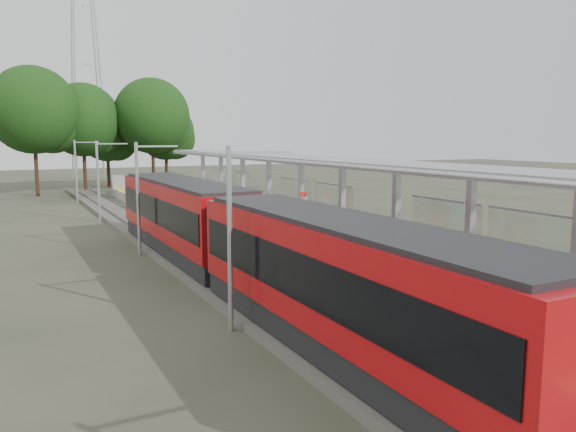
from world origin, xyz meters
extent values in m
cube|color=#59544C|center=(-4.50, 20.00, 0.12)|extent=(3.00, 70.00, 0.24)
cube|color=gray|center=(0.00, 20.00, 0.50)|extent=(6.00, 50.00, 1.00)
cube|color=gold|center=(-2.55, 20.00, 1.01)|extent=(0.60, 50.00, 0.02)
cube|color=#9EA0A5|center=(0.00, 44.95, 1.60)|extent=(6.00, 0.10, 1.20)
cube|color=black|center=(-4.50, 3.62, 0.65)|extent=(2.50, 13.50, 0.70)
cube|color=#A30B0F|center=(-4.50, 3.62, 2.25)|extent=(2.65, 13.50, 2.50)
cube|color=black|center=(-4.50, 3.62, 2.30)|extent=(2.72, 12.96, 1.20)
cube|color=black|center=(-4.50, 3.62, 3.55)|extent=(2.40, 12.82, 0.15)
cube|color=#0D8389|center=(-3.14, 3.62, 2.10)|extent=(0.04, 1.30, 2.00)
cylinder|color=black|center=(-4.50, -1.10, 0.35)|extent=(2.20, 0.70, 0.70)
cube|color=black|center=(-4.50, 17.72, 0.65)|extent=(2.50, 13.50, 0.70)
cube|color=#A30B0F|center=(-4.50, 17.72, 2.25)|extent=(2.65, 13.50, 2.50)
cube|color=black|center=(-4.50, 17.72, 2.30)|extent=(2.72, 12.96, 1.20)
cube|color=black|center=(-4.50, 17.72, 3.55)|extent=(2.40, 12.82, 0.15)
cube|color=#0D8389|center=(-3.14, 17.72, 2.10)|extent=(0.04, 1.30, 2.00)
cylinder|color=black|center=(-4.50, 13.00, 0.35)|extent=(2.20, 0.70, 0.70)
cube|color=black|center=(-4.50, 10.67, 2.00)|extent=(2.30, 0.80, 2.40)
cube|color=#9EA0A5|center=(2.00, 6.00, 2.75)|extent=(0.25, 0.25, 3.50)
cube|color=#9EA0A5|center=(2.00, 10.00, 2.75)|extent=(0.25, 0.25, 3.50)
cube|color=#9EA0A5|center=(2.00, 14.00, 2.75)|extent=(0.25, 0.25, 3.50)
cube|color=#9EA0A5|center=(2.00, 18.00, 2.75)|extent=(0.25, 0.25, 3.50)
cube|color=#9EA0A5|center=(2.00, 22.00, 2.75)|extent=(0.25, 0.25, 3.50)
cube|color=#9EA0A5|center=(2.00, 26.00, 2.75)|extent=(0.25, 0.25, 3.50)
cube|color=#9EA0A5|center=(2.00, 30.00, 2.75)|extent=(0.25, 0.25, 3.50)
cube|color=#9EA0A5|center=(2.00, 34.00, 2.75)|extent=(0.25, 0.25, 3.50)
cube|color=gray|center=(1.60, 16.00, 4.58)|extent=(3.20, 38.00, 0.16)
cylinder|color=#9EA0A5|center=(0.05, 16.00, 4.50)|extent=(0.24, 38.00, 0.24)
cube|color=silver|center=(2.70, 4.00, 2.20)|extent=(0.05, 3.70, 2.20)
cube|color=silver|center=(2.70, 8.00, 2.20)|extent=(0.05, 3.70, 2.20)
cube|color=silver|center=(2.70, 16.00, 2.20)|extent=(0.05, 3.70, 2.20)
cube|color=silver|center=(2.70, 20.00, 2.20)|extent=(0.05, 3.70, 2.20)
cube|color=silver|center=(2.70, 28.00, 2.20)|extent=(0.05, 3.70, 2.20)
cube|color=silver|center=(2.70, 32.00, 2.20)|extent=(0.05, 3.70, 2.20)
cylinder|color=#382316|center=(-8.95, 50.96, 2.73)|extent=(0.36, 0.36, 5.45)
sphere|color=#1A4513|center=(-8.95, 50.96, 8.18)|extent=(8.29, 8.29, 8.29)
cylinder|color=#382316|center=(-4.27, 53.23, 2.46)|extent=(0.36, 0.36, 4.93)
sphere|color=#1A4513|center=(-4.27, 53.23, 7.39)|extent=(7.49, 7.49, 7.49)
cylinder|color=#382316|center=(-1.30, 56.97, 2.00)|extent=(0.36, 0.36, 3.99)
sphere|color=#1A4513|center=(-1.30, 56.97, 5.99)|extent=(6.07, 6.07, 6.07)
cylinder|color=#382316|center=(2.62, 52.39, 2.62)|extent=(0.36, 0.36, 5.25)
sphere|color=#1A4513|center=(2.62, 52.39, 7.87)|extent=(7.98, 7.98, 7.98)
cylinder|color=#382316|center=(4.65, 54.67, 2.09)|extent=(0.36, 0.36, 4.17)
sphere|color=#1A4513|center=(4.65, 54.67, 6.26)|extent=(6.35, 6.35, 6.35)
cylinder|color=#9EA0A5|center=(-6.30, 7.00, 2.70)|extent=(0.16, 0.16, 5.40)
cube|color=#9EA0A5|center=(-5.30, 7.00, 5.20)|extent=(2.00, 0.08, 0.08)
cylinder|color=#9EA0A5|center=(-6.30, 19.00, 2.70)|extent=(0.16, 0.16, 5.40)
cube|color=#9EA0A5|center=(-5.30, 19.00, 5.20)|extent=(2.00, 0.08, 0.08)
cylinder|color=#9EA0A5|center=(-6.30, 31.00, 2.70)|extent=(0.16, 0.16, 5.40)
cube|color=#9EA0A5|center=(-5.30, 31.00, 5.20)|extent=(2.00, 0.08, 0.08)
cylinder|color=#9EA0A5|center=(-6.30, 43.00, 2.70)|extent=(0.16, 0.16, 5.40)
cube|color=#9EA0A5|center=(-5.30, 43.00, 5.20)|extent=(2.00, 0.08, 0.08)
cube|color=#0F214D|center=(2.66, 8.15, 1.51)|extent=(0.96, 1.76, 0.07)
cube|color=#0F214D|center=(2.44, 8.15, 1.84)|extent=(0.54, 1.64, 0.62)
cube|color=#9EA0A5|center=(2.66, 7.48, 1.25)|extent=(0.45, 0.19, 0.49)
cube|color=#9EA0A5|center=(2.66, 8.83, 1.25)|extent=(0.45, 0.19, 0.49)
cube|color=#0F214D|center=(2.27, 9.78, 1.51)|extent=(1.16, 1.78, 0.07)
cube|color=#0F214D|center=(2.04, 9.78, 1.86)|extent=(0.76, 1.60, 0.63)
cube|color=#9EA0A5|center=(2.27, 9.10, 1.25)|extent=(0.45, 0.25, 0.50)
cube|color=#9EA0A5|center=(2.27, 10.47, 1.25)|extent=(0.45, 0.25, 0.50)
cube|color=#0F214D|center=(2.67, 34.13, 1.49)|extent=(0.67, 1.68, 0.07)
cube|color=#0F214D|center=(2.46, 34.13, 1.82)|extent=(0.25, 1.63, 0.60)
cube|color=#9EA0A5|center=(2.67, 33.48, 1.24)|extent=(0.44, 0.11, 0.48)
cube|color=#9EA0A5|center=(2.67, 34.78, 1.24)|extent=(0.44, 0.11, 0.48)
cylinder|color=beige|center=(0.39, 8.81, 1.72)|extent=(0.38, 0.38, 1.44)
cube|color=red|center=(0.39, 8.81, 2.59)|extent=(0.34, 0.15, 0.24)
cylinder|color=beige|center=(2.02, 17.81, 1.76)|extent=(0.41, 0.41, 1.52)
cube|color=red|center=(2.02, 17.81, 2.68)|extent=(0.36, 0.08, 0.25)
cylinder|color=#9EA0A5|center=(1.49, 8.22, 1.48)|extent=(0.57, 0.57, 0.96)
camera|label=1|loc=(-12.05, -7.88, 5.63)|focal=35.00mm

